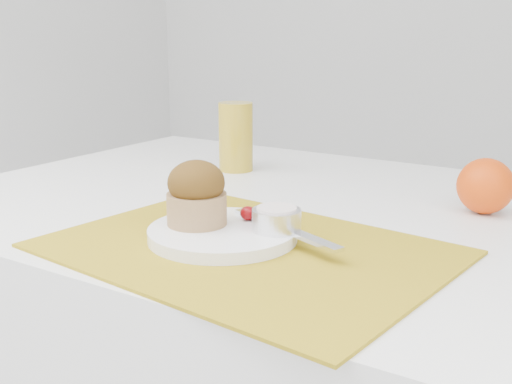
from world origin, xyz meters
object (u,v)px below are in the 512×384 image
Objects in this scene: orange at (485,186)px; juice_glass at (236,137)px; plate at (223,233)px; muffin at (196,194)px.

orange is 0.63× the size of juice_glass.
plate is at bearing -57.90° from juice_glass.
orange is 0.48m from juice_glass.
juice_glass is (-0.23, 0.36, 0.05)m from plate.
orange is at bearing -5.12° from juice_glass.
muffin reaches higher than plate.
juice_glass is at bearing 174.88° from orange.
orange is 0.44m from muffin.
juice_glass is 0.42m from muffin.
muffin reaches higher than orange.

